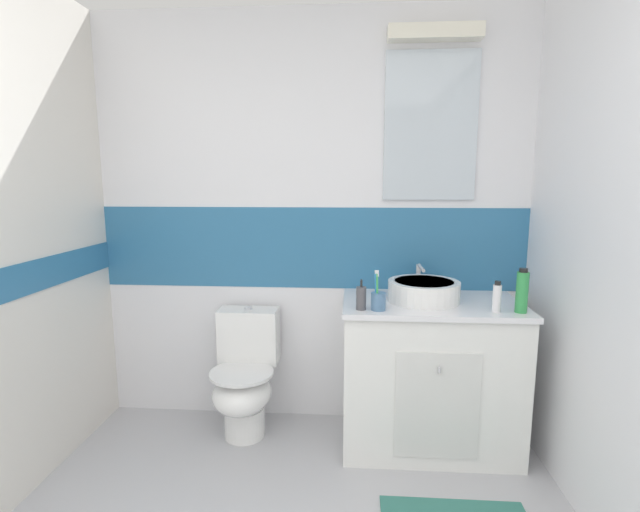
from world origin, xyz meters
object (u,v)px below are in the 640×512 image
object	(u,v)px
soap_dispenser	(361,298)
shampoo_bottle_tall	(522,291)
deodorant_spray_can	(497,297)
sink_basin	(424,290)
toothbrush_cup	(378,300)
toilet	(245,378)

from	to	relation	value
soap_dispenser	shampoo_bottle_tall	distance (m)	0.81
soap_dispenser	deodorant_spray_can	distance (m)	0.69
sink_basin	toothbrush_cup	bearing A→B (deg)	-141.44
shampoo_bottle_tall	soap_dispenser	bearing A→B (deg)	-179.70
sink_basin	toothbrush_cup	distance (m)	0.34
toothbrush_cup	deodorant_spray_can	xyz separation A→B (m)	(0.60, 0.01, 0.02)
sink_basin	deodorant_spray_can	size ratio (longest dim) A/B	2.74
soap_dispenser	deodorant_spray_can	size ratio (longest dim) A/B	1.00
sink_basin	toilet	bearing A→B (deg)	178.83
soap_dispenser	shampoo_bottle_tall	world-z (taller)	shampoo_bottle_tall
sink_basin	shampoo_bottle_tall	bearing A→B (deg)	-23.77
soap_dispenser	deodorant_spray_can	xyz separation A→B (m)	(0.69, 0.01, 0.01)
sink_basin	toilet	distance (m)	1.17
toilet	shampoo_bottle_tall	size ratio (longest dim) A/B	3.29
sink_basin	soap_dispenser	bearing A→B (deg)	-149.50
sink_basin	toilet	size ratio (longest dim) A/B	0.59
toothbrush_cup	shampoo_bottle_tall	distance (m)	0.72
deodorant_spray_can	shampoo_bottle_tall	world-z (taller)	shampoo_bottle_tall
toothbrush_cup	soap_dispenser	distance (m)	0.09
soap_dispenser	shampoo_bottle_tall	xyz separation A→B (m)	(0.81, 0.00, 0.05)
soap_dispenser	deodorant_spray_can	bearing A→B (deg)	0.46
sink_basin	soap_dispenser	xyz separation A→B (m)	(-0.35, -0.21, 0.00)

